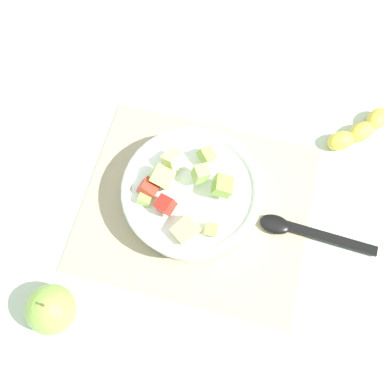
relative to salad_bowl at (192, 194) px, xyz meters
The scene contains 6 objects.
ground_plane 0.04m from the salad_bowl, 142.39° to the left, with size 2.40×2.40×0.00m, color silver.
placemat 0.04m from the salad_bowl, 142.39° to the left, with size 0.42×0.36×0.01m, color tan.
salad_bowl is the anchor object (origin of this frame).
serving_spoon 0.21m from the salad_bowl, behind, with size 0.22×0.04×0.01m.
whole_apple 0.31m from the salad_bowl, 56.03° to the left, with size 0.08×0.08×0.09m.
banana_whole 0.36m from the salad_bowl, 141.89° to the right, with size 0.12×0.13×0.04m.
Camera 1 is at (-0.07, 0.29, 0.82)m, focal length 43.40 mm.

